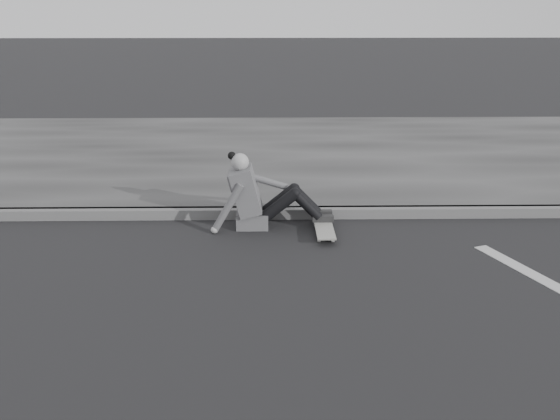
% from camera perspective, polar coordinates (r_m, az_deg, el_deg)
% --- Properties ---
extents(ground, '(80.00, 80.00, 0.00)m').
position_cam_1_polar(ground, '(5.12, 5.47, -10.27)').
color(ground, black).
rests_on(ground, ground).
extents(curb, '(24.00, 0.16, 0.12)m').
position_cam_1_polar(curb, '(7.45, 3.36, -0.24)').
color(curb, '#545454').
rests_on(curb, ground).
extents(sidewalk, '(24.00, 6.00, 0.12)m').
position_cam_1_polar(sidewalk, '(10.35, 2.14, 5.18)').
color(sidewalk, '#333333').
rests_on(sidewalk, ground).
extents(skateboard, '(0.20, 0.78, 0.09)m').
position_cam_1_polar(skateboard, '(6.94, 4.04, -1.62)').
color(skateboard, '#ABABA5').
rests_on(skateboard, ground).
extents(seated_woman, '(1.38, 0.46, 0.88)m').
position_cam_1_polar(seated_woman, '(7.05, -2.03, 1.24)').
color(seated_woman, '#4F4F52').
rests_on(seated_woman, ground).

